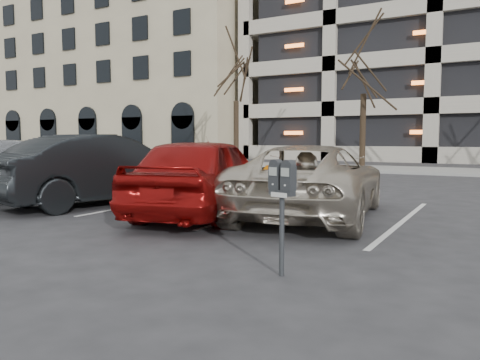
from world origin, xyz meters
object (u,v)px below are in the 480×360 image
at_px(tree_b, 365,47).
at_px(car_dark, 102,170).
at_px(suv_silver, 311,181).
at_px(car_silver, 18,169).
at_px(tree_a, 236,61).
at_px(parking_meter, 282,189).
at_px(car_red, 205,176).

xyz_separation_m(tree_b, car_dark, (-2.06, -14.75, -5.02)).
relative_size(suv_silver, car_silver, 1.03).
height_order(tree_a, tree_b, tree_b).
height_order(tree_b, parking_meter, tree_b).
bearing_deg(car_silver, car_dark, -167.79).
bearing_deg(parking_meter, car_dark, 167.52).
bearing_deg(tree_b, car_red, -86.56).
bearing_deg(tree_b, car_dark, -97.95).
bearing_deg(parking_meter, tree_a, 136.66).
xyz_separation_m(tree_a, suv_silver, (9.76, -14.05, -5.02)).
bearing_deg(tree_b, tree_a, 180.00).
distance_m(tree_a, car_silver, 15.94).
bearing_deg(parking_meter, car_red, 150.56).
height_order(tree_a, suv_silver, tree_a).
relative_size(tree_b, parking_meter, 6.44).
height_order(tree_b, car_dark, tree_b).
xyz_separation_m(suv_silver, car_red, (-1.86, -0.88, 0.09)).
height_order(suv_silver, car_red, car_red).
height_order(tree_b, car_silver, tree_b).
bearing_deg(car_silver, car_red, -172.09).
bearing_deg(suv_silver, tree_a, -63.91).
height_order(tree_a, parking_meter, tree_a).
xyz_separation_m(suv_silver, car_silver, (-7.51, -0.93, 0.05)).
xyz_separation_m(tree_b, suv_silver, (2.76, -14.05, -5.13)).
xyz_separation_m(tree_a, tree_b, (7.00, 0.00, 0.11)).
distance_m(tree_b, car_silver, 16.52).
height_order(tree_a, car_red, tree_a).
height_order(parking_meter, car_red, car_red).
bearing_deg(car_red, car_silver, -13.46).
distance_m(tree_a, suv_silver, 17.83).
height_order(car_dark, car_silver, car_dark).
relative_size(parking_meter, car_red, 0.27).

